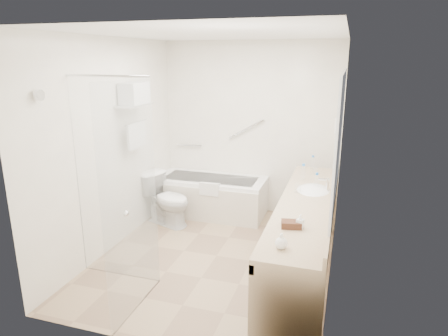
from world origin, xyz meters
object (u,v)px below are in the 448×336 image
(amenity_basket, at_px, (291,224))
(water_bottle_left, at_px, (317,182))
(vanity_counter, at_px, (306,221))
(bathtub, at_px, (211,196))
(toilet, at_px, (167,200))

(amenity_basket, bearing_deg, water_bottle_left, 83.93)
(vanity_counter, distance_m, amenity_basket, 0.73)
(bathtub, distance_m, toilet, 0.71)
(vanity_counter, relative_size, water_bottle_left, 14.07)
(amenity_basket, distance_m, water_bottle_left, 1.12)
(vanity_counter, xyz_separation_m, toilet, (-1.97, 0.85, -0.29))
(bathtub, height_order, vanity_counter, vanity_counter)
(water_bottle_left, bearing_deg, vanity_counter, -97.66)
(toilet, relative_size, amenity_basket, 4.15)
(toilet, distance_m, water_bottle_left, 2.16)
(bathtub, distance_m, vanity_counter, 2.09)
(bathtub, bearing_deg, water_bottle_left, -31.27)
(amenity_basket, bearing_deg, toilet, 141.32)
(bathtub, height_order, amenity_basket, amenity_basket)
(toilet, xyz_separation_m, water_bottle_left, (2.03, -0.42, 0.58))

